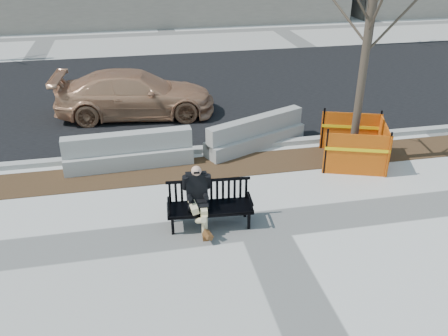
{
  "coord_description": "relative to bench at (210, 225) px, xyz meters",
  "views": [
    {
      "loc": [
        -2.27,
        -7.47,
        5.22
      ],
      "look_at": [
        -0.57,
        0.79,
        0.9
      ],
      "focal_mm": 38.32,
      "sensor_mm": 36.0,
      "label": 1
    }
  ],
  "objects": [
    {
      "name": "ground",
      "position": [
        0.97,
        -0.19,
        0.0
      ],
      "size": [
        120.0,
        120.0,
        0.0
      ],
      "primitive_type": "plane",
      "color": "beige",
      "rests_on": "ground"
    },
    {
      "name": "mulch_strip",
      "position": [
        0.97,
        2.41,
        0.0
      ],
      "size": [
        40.0,
        1.2,
        0.02
      ],
      "primitive_type": "cube",
      "color": "#47301C",
      "rests_on": "ground"
    },
    {
      "name": "asphalt_street",
      "position": [
        0.97,
        8.61,
        0.0
      ],
      "size": [
        60.0,
        10.4,
        0.01
      ],
      "primitive_type": "cube",
      "color": "black",
      "rests_on": "ground"
    },
    {
      "name": "curb",
      "position": [
        0.97,
        3.36,
        0.06
      ],
      "size": [
        60.0,
        0.25,
        0.12
      ],
      "primitive_type": "cube",
      "color": "#9E9B93",
      "rests_on": "ground"
    },
    {
      "name": "bench",
      "position": [
        0.0,
        0.0,
        0.0
      ],
      "size": [
        1.7,
        0.72,
        0.88
      ],
      "primitive_type": null,
      "rotation": [
        0.0,
        0.0,
        -0.08
      ],
      "color": "black",
      "rests_on": "ground"
    },
    {
      "name": "seated_man",
      "position": [
        -0.23,
        0.06,
        0.0
      ],
      "size": [
        0.59,
        0.91,
        1.22
      ],
      "primitive_type": null,
      "rotation": [
        0.0,
        0.0,
        -0.08
      ],
      "color": "black",
      "rests_on": "ground"
    },
    {
      "name": "tree_fence",
      "position": [
        3.88,
        2.03,
        0.0
      ],
      "size": [
        2.83,
        2.83,
        5.56
      ],
      "primitive_type": null,
      "rotation": [
        0.0,
        0.0,
        -0.33
      ],
      "color": "orange",
      "rests_on": "ground"
    },
    {
      "name": "sedan",
      "position": [
        -1.14,
        6.32,
        0.0
      ],
      "size": [
        4.86,
        2.35,
        1.36
      ],
      "primitive_type": "imported",
      "rotation": [
        0.0,
        0.0,
        1.48
      ],
      "color": "tan",
      "rests_on": "ground"
    },
    {
      "name": "jersey_barrier_left",
      "position": [
        -1.45,
        2.89,
        0.0
      ],
      "size": [
        3.05,
        0.74,
        0.87
      ],
      "primitive_type": null,
      "rotation": [
        0.0,
        0.0,
        0.04
      ],
      "color": "#9B9891",
      "rests_on": "ground"
    },
    {
      "name": "jersey_barrier_right",
      "position": [
        1.81,
        3.37,
        0.0
      ],
      "size": [
        2.89,
        1.71,
        0.83
      ],
      "primitive_type": null,
      "rotation": [
        0.0,
        0.0,
        0.42
      ],
      "color": "gray",
      "rests_on": "ground"
    },
    {
      "name": "far_tree_right",
      "position": [
        10.3,
        13.74,
        0.0
      ],
      "size": [
        2.45,
        2.45,
        5.75
      ],
      "primitive_type": null,
      "rotation": [
        0.0,
        0.0,
        -0.16
      ],
      "color": "#41332A",
      "rests_on": "ground"
    }
  ]
}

